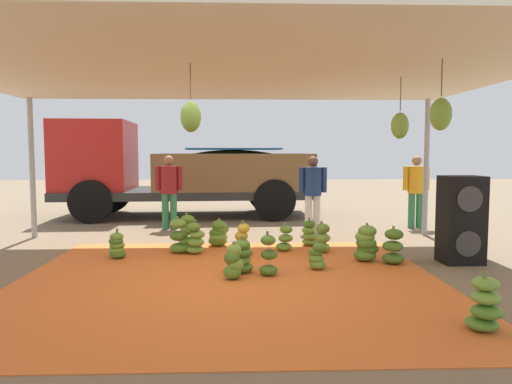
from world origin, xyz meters
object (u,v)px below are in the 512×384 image
banana_bunch_12 (242,257)px  banana_bunch_13 (219,234)px  banana_bunch_1 (233,262)px  worker_1 (416,186)px  banana_bunch_15 (366,244)px  banana_bunch_0 (309,234)px  banana_bunch_14 (285,239)px  banana_bunch_5 (243,241)px  banana_bunch_8 (393,248)px  speaker_stack (461,220)px  banana_bunch_2 (188,232)px  banana_bunch_7 (485,306)px  cargo_truck_main (175,170)px  banana_bunch_10 (317,257)px  worker_2 (169,186)px  banana_bunch_3 (322,239)px  banana_bunch_6 (179,237)px  worker_0 (313,188)px  banana_bunch_4 (117,246)px  banana_bunch_11 (269,257)px  banana_bunch_9 (196,239)px

banana_bunch_12 → banana_bunch_13: 1.88m
banana_bunch_1 → worker_1: size_ratio=0.31×
banana_bunch_15 → banana_bunch_12: bearing=-161.1°
banana_bunch_0 → banana_bunch_14: (-0.46, -0.41, -0.01)m
banana_bunch_5 → banana_bunch_12: bearing=-91.5°
banana_bunch_8 → speaker_stack: bearing=3.6°
banana_bunch_2 → banana_bunch_14: (1.65, -0.45, -0.06)m
banana_bunch_1 → banana_bunch_8: banana_bunch_8 is taller
banana_bunch_7 → cargo_truck_main: 9.02m
banana_bunch_10 → banana_bunch_5: bearing=140.6°
worker_2 → banana_bunch_3: bearing=-41.7°
banana_bunch_5 → banana_bunch_10: banana_bunch_5 is taller
banana_bunch_0 → banana_bunch_8: (1.02, -1.40, 0.03)m
banana_bunch_5 → speaker_stack: 3.27m
banana_bunch_6 → cargo_truck_main: cargo_truck_main is taller
worker_0 → worker_2: 3.02m
banana_bunch_4 → banana_bunch_15: banana_bunch_15 is taller
banana_bunch_6 → banana_bunch_10: 2.37m
worker_0 → banana_bunch_1: bearing=-113.6°
banana_bunch_2 → banana_bunch_6: 0.56m
banana_bunch_8 → banana_bunch_11: (-1.86, -0.58, 0.01)m
banana_bunch_4 → banana_bunch_15: size_ratio=0.80×
banana_bunch_2 → banana_bunch_11: 2.39m
banana_bunch_8 → banana_bunch_9: banana_bunch_9 is taller
banana_bunch_4 → banana_bunch_14: 2.68m
banana_bunch_12 → banana_bunch_4: bearing=153.7°
worker_0 → banana_bunch_7: bearing=-82.4°
worker_1 → banana_bunch_12: bearing=-135.2°
banana_bunch_0 → banana_bunch_13: 1.58m
banana_bunch_0 → banana_bunch_4: size_ratio=1.08×
banana_bunch_2 → banana_bunch_9: (0.20, -0.66, -0.01)m
banana_bunch_5 → banana_bunch_4: bearing=-178.8°
banana_bunch_3 → banana_bunch_15: 0.83m
cargo_truck_main → worker_1: cargo_truck_main is taller
banana_bunch_3 → banana_bunch_7: (0.89, -3.47, 0.01)m
banana_bunch_4 → banana_bunch_10: (2.96, -0.80, -0.01)m
banana_bunch_10 → banana_bunch_15: 0.96m
banana_bunch_6 → banana_bunch_8: banana_bunch_6 is taller
banana_bunch_1 → banana_bunch_6: bearing=118.7°
banana_bunch_6 → worker_0: size_ratio=0.38×
banana_bunch_2 → worker_1: (4.69, 1.87, 0.65)m
banana_bunch_6 → banana_bunch_0: bearing=13.0°
banana_bunch_2 → banana_bunch_11: (1.28, -2.02, -0.00)m
banana_bunch_5 → banana_bunch_9: bearing=163.7°
banana_bunch_1 → worker_0: size_ratio=0.31×
banana_bunch_10 → banana_bunch_15: banana_bunch_15 is taller
banana_bunch_15 → worker_0: worker_0 is taller
banana_bunch_2 → worker_2: bearing=107.0°
banana_bunch_8 → banana_bunch_15: banana_bunch_15 is taller
banana_bunch_5 → banana_bunch_14: banana_bunch_5 is taller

